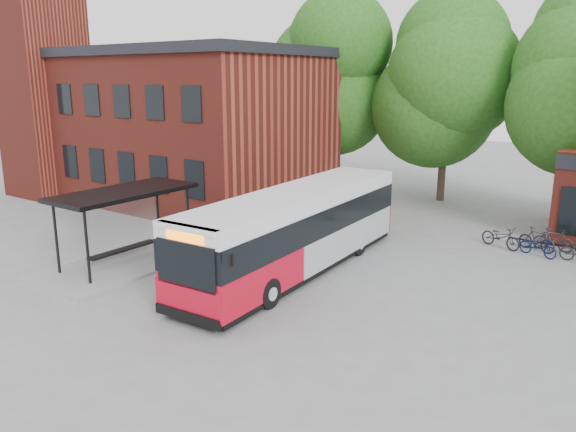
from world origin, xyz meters
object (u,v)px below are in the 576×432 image
Objects in this scene: bicycle_1 at (537,240)px; bus_shelter at (126,227)px; city_bus at (297,231)px; bicycle_0 at (501,237)px; bicycle_2 at (538,246)px; bicycle_3 at (553,240)px.

bus_shelter is at bearing 150.19° from bicycle_1.
city_bus is 6.57× the size of bicycle_0.
bus_shelter is at bearing 146.31° from bicycle_2.
city_bus is 7.38× the size of bicycle_1.
bicycle_2 is at bearing 159.68° from bicycle_3.
bicycle_0 reaches higher than bicycle_2.
bicycle_0 is at bearing 110.14° from bicycle_3.
bicycle_0 is 1.15× the size of bicycle_2.
bicycle_3 is (0.56, 0.41, -0.01)m from bicycle_1.
bicycle_1 is at bearing -54.34° from bicycle_0.
bicycle_1 reaches higher than bicycle_3.
bus_shelter is at bearing -154.53° from city_bus.
city_bus is 7.54× the size of bicycle_2.
bicycle_1 is at bearing 41.25° from bus_shelter.
city_bus is at bearing 135.94° from bicycle_3.
bicycle_0 is 1.38m from bicycle_1.
bicycle_3 is (12.89, 11.22, -0.98)m from bus_shelter.
bicycle_3 is (1.89, 0.79, -0.00)m from bicycle_0.
bicycle_1 is 1.02× the size of bicycle_2.
bus_shelter is 4.45× the size of bicycle_3.
bus_shelter reaches higher than bicycle_2.
bicycle_2 is (0.21, -0.68, -0.07)m from bicycle_1.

